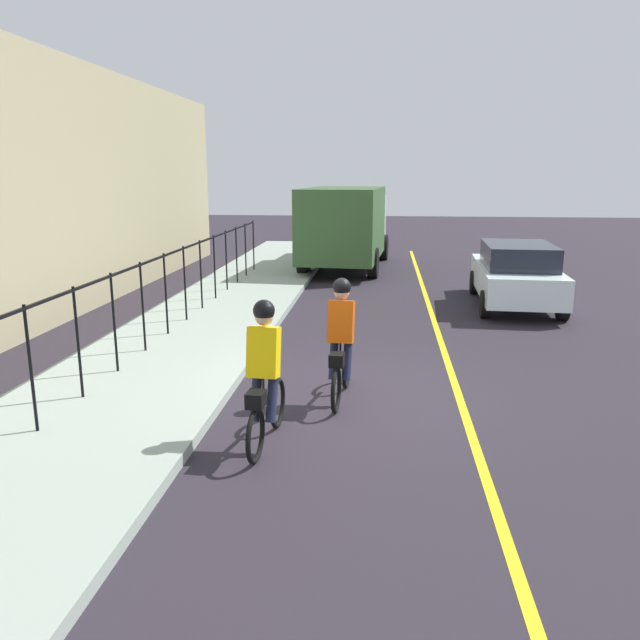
{
  "coord_description": "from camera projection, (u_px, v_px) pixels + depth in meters",
  "views": [
    {
      "loc": [
        -8.86,
        -0.42,
        3.27
      ],
      "look_at": [
        0.7,
        0.55,
        1.0
      ],
      "focal_mm": 35.14,
      "sensor_mm": 36.0,
      "label": 1
    }
  ],
  "objects": [
    {
      "name": "ground_plane",
      "position": [
        352.0,
        396.0,
        9.37
      ],
      "size": [
        80.0,
        80.0,
        0.0
      ],
      "primitive_type": "plane",
      "color": "#29242C"
    },
    {
      "name": "lane_line_centre",
      "position": [
        460.0,
        400.0,
        9.22
      ],
      "size": [
        36.0,
        0.12,
        0.01
      ],
      "primitive_type": "cube",
      "color": "yellow",
      "rests_on": "ground"
    },
    {
      "name": "sidewalk",
      "position": [
        133.0,
        384.0,
        9.69
      ],
      "size": [
        40.0,
        3.2,
        0.15
      ],
      "primitive_type": "cube",
      "color": "#93A297",
      "rests_on": "ground"
    },
    {
      "name": "iron_fence",
      "position": [
        128.0,
        296.0,
        10.42
      ],
      "size": [
        20.53,
        0.04,
        1.6
      ],
      "color": "black",
      "rests_on": "sidewalk"
    },
    {
      "name": "cyclist_lead",
      "position": [
        265.0,
        375.0,
        7.47
      ],
      "size": [
        1.71,
        0.39,
        1.83
      ],
      "rotation": [
        0.0,
        0.0,
        -0.08
      ],
      "color": "black",
      "rests_on": "ground"
    },
    {
      "name": "cyclist_follow",
      "position": [
        341.0,
        341.0,
        8.98
      ],
      "size": [
        1.71,
        0.39,
        1.83
      ],
      "rotation": [
        0.0,
        0.0,
        -0.08
      ],
      "color": "black",
      "rests_on": "ground"
    },
    {
      "name": "patrol_sedan",
      "position": [
        516.0,
        274.0,
        15.51
      ],
      "size": [
        4.49,
        2.11,
        1.58
      ],
      "rotation": [
        0.0,
        0.0,
        -0.05
      ],
      "color": "white",
      "rests_on": "ground"
    },
    {
      "name": "box_truck_background",
      "position": [
        346.0,
        224.0,
        21.48
      ],
      "size": [
        6.86,
        2.93,
        2.78
      ],
      "rotation": [
        0.0,
        0.0,
        -0.07
      ],
      "color": "#35592E",
      "rests_on": "ground"
    }
  ]
}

